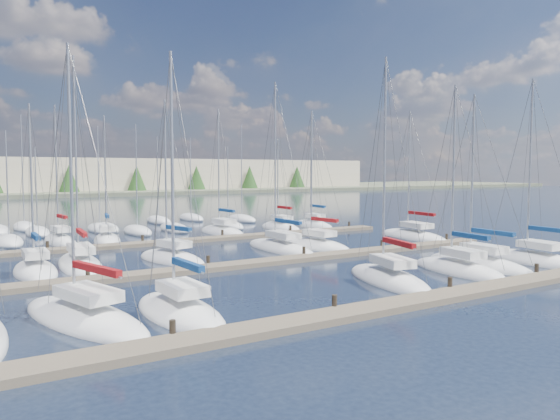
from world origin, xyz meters
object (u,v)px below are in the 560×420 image
sailboat_q (280,228)px  sailboat_b (84,318)px  sailboat_f (478,264)px  sailboat_r (313,225)px  sailboat_g (535,260)px  sailboat_o (107,240)px  sailboat_n (60,241)px  sailboat_i (80,264)px  sailboat_h (35,271)px  sailboat_m (413,236)px  sailboat_l (316,246)px  sailboat_e (458,270)px  sailboat_j (172,259)px  sailboat_p (222,232)px  sailboat_d (389,279)px  sailboat_c (180,312)px  sailboat_k (280,248)px

sailboat_q → sailboat_b: sailboat_b is taller
sailboat_b → sailboat_f: bearing=-15.7°
sailboat_b → sailboat_r: bearing=25.3°
sailboat_b → sailboat_g: sailboat_g is taller
sailboat_o → sailboat_n: sailboat_n is taller
sailboat_i → sailboat_h: bearing=-157.6°
sailboat_m → sailboat_g: bearing=-93.8°
sailboat_l → sailboat_i: (-19.30, 1.18, 0.01)m
sailboat_r → sailboat_e: size_ratio=0.97×
sailboat_o → sailboat_l: sailboat_l is taller
sailboat_l → sailboat_e: size_ratio=0.96×
sailboat_b → sailboat_m: size_ratio=0.98×
sailboat_r → sailboat_n: sailboat_n is taller
sailboat_o → sailboat_j: (1.15, -13.41, -0.01)m
sailboat_p → sailboat_j: bearing=-129.8°
sailboat_b → sailboat_f: size_ratio=1.02×
sailboat_n → sailboat_f: bearing=-55.7°
sailboat_q → sailboat_m: (6.66, -13.87, -0.00)m
sailboat_r → sailboat_d: sailboat_d is taller
sailboat_c → sailboat_p: 32.57m
sailboat_n → sailboat_e: sailboat_n is taller
sailboat_e → sailboat_i: bearing=152.0°
sailboat_c → sailboat_j: bearing=69.1°
sailboat_m → sailboat_k: (-15.39, 0.16, 0.02)m
sailboat_d → sailboat_g: 13.84m
sailboat_n → sailboat_m: bearing=-29.7°
sailboat_c → sailboat_g: sailboat_g is taller
sailboat_o → sailboat_i: size_ratio=0.82×
sailboat_i → sailboat_g: 32.35m
sailboat_h → sailboat_p: size_ratio=0.85×
sailboat_b → sailboat_i: 14.54m
sailboat_c → sailboat_i: sailboat_i is taller
sailboat_l → sailboat_e: (1.22, -14.08, 0.00)m
sailboat_o → sailboat_p: size_ratio=0.90×
sailboat_n → sailboat_g: bearing=-51.2°
sailboat_c → sailboat_l: sailboat_c is taller
sailboat_h → sailboat_r: bearing=25.3°
sailboat_d → sailboat_b: bearing=-168.0°
sailboat_h → sailboat_m: sailboat_m is taller
sailboat_e → sailboat_n: bearing=132.1°
sailboat_c → sailboat_k: size_ratio=0.87×
sailboat_i → sailboat_p: 21.36m
sailboat_h → sailboat_o: sailboat_o is taller
sailboat_r → sailboat_g: bearing=-88.3°
sailboat_i → sailboat_g: bearing=-24.2°
sailboat_d → sailboat_b: sailboat_d is taller
sailboat_r → sailboat_p: size_ratio=0.91×
sailboat_i → sailboat_d: bearing=-41.5°
sailboat_d → sailboat_m: (16.89, 14.33, -0.01)m
sailboat_r → sailboat_g: size_ratio=0.90×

